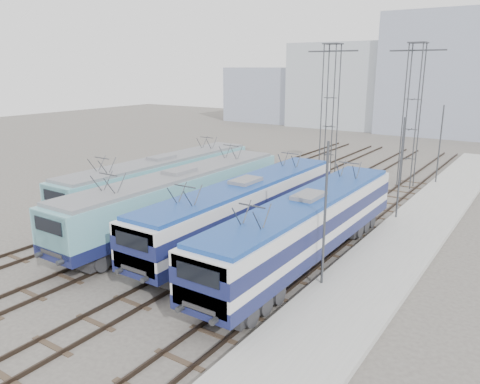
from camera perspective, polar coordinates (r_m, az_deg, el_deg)
name	(u,v)px	position (r m, az deg, el deg)	size (l,w,h in m)	color
ground	(158,262)	(25.73, -9.98, -8.35)	(160.00, 160.00, 0.00)	#514C47
platform	(393,252)	(27.50, 18.18, -7.00)	(4.00, 70.00, 0.30)	#9E9E99
locomotive_far_left	(160,178)	(34.64, -9.69, 1.66)	(2.84, 17.90, 3.37)	#151A47
locomotive_center_left	(178,196)	(29.40, -7.57, -0.51)	(2.93, 18.52, 3.48)	#151A47
locomotive_center_right	(244,206)	(27.26, 0.49, -1.67)	(2.82, 17.85, 3.36)	#151A47
locomotive_far_right	(306,224)	(24.31, 8.07, -3.88)	(2.84, 17.97, 3.38)	#151A47
catenary_tower_west	(330,108)	(42.38, 10.90, 10.06)	(4.50, 1.20, 12.00)	#3F4247
catenary_tower_east	(412,110)	(42.20, 20.23, 9.40)	(4.50, 1.20, 12.00)	#3F4247
mast_front	(325,218)	(21.50, 10.29, -3.12)	(0.12, 0.12, 7.00)	#3F4247
mast_mid	(400,171)	(32.52, 18.94, 2.47)	(0.12, 0.12, 7.00)	#3F4247
mast_rear	(440,146)	(44.06, 23.16, 5.18)	(0.12, 0.12, 7.00)	#3F4247
building_west	(348,86)	(84.62, 13.05, 12.53)	(18.00, 12.00, 14.00)	#A6AFB9
building_center	(463,74)	(79.83, 25.55, 12.80)	(22.00, 14.00, 18.00)	#8F97AD
building_far_west	(268,94)	(91.73, 3.44, 11.79)	(14.00, 10.00, 10.00)	#8F97AD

